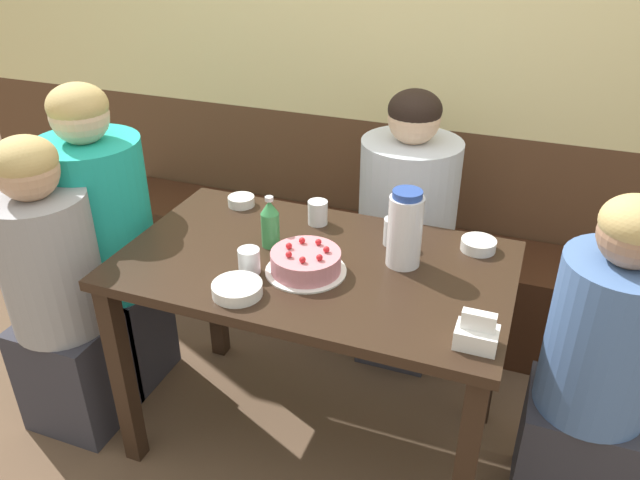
% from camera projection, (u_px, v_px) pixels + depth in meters
% --- Properties ---
extents(ground_plane, '(12.00, 12.00, 0.00)m').
position_uv_depth(ground_plane, '(315.00, 435.00, 2.39)').
color(ground_plane, brown).
extents(back_wall, '(4.80, 0.04, 2.50)m').
position_uv_depth(back_wall, '(403.00, 45.00, 2.63)').
color(back_wall, brown).
rests_on(back_wall, ground_plane).
extents(bench_seat, '(2.78, 0.38, 0.45)m').
position_uv_depth(bench_seat, '(378.00, 276.00, 2.95)').
color(bench_seat, '#381E11').
rests_on(bench_seat, ground_plane).
extents(dining_table, '(1.26, 0.74, 0.78)m').
position_uv_depth(dining_table, '(314.00, 290.00, 2.06)').
color(dining_table, black).
rests_on(dining_table, ground_plane).
extents(birthday_cake, '(0.26, 0.26, 0.09)m').
position_uv_depth(birthday_cake, '(307.00, 262.00, 1.93)').
color(birthday_cake, white).
rests_on(birthday_cake, dining_table).
extents(water_pitcher, '(0.11, 0.11, 0.25)m').
position_uv_depth(water_pitcher, '(405.00, 229.00, 1.93)').
color(water_pitcher, white).
rests_on(water_pitcher, dining_table).
extents(soju_bottle, '(0.06, 0.06, 0.18)m').
position_uv_depth(soju_bottle, '(270.00, 223.00, 2.05)').
color(soju_bottle, '#388E4C').
rests_on(soju_bottle, dining_table).
extents(napkin_holder, '(0.11, 0.08, 0.11)m').
position_uv_depth(napkin_holder, '(477.00, 334.00, 1.61)').
color(napkin_holder, white).
rests_on(napkin_holder, dining_table).
extents(bowl_soup_white, '(0.10, 0.10, 0.04)m').
position_uv_depth(bowl_soup_white, '(241.00, 201.00, 2.35)').
color(bowl_soup_white, white).
rests_on(bowl_soup_white, dining_table).
extents(bowl_rice_small, '(0.12, 0.12, 0.04)m').
position_uv_depth(bowl_rice_small, '(478.00, 245.00, 2.06)').
color(bowl_rice_small, white).
rests_on(bowl_rice_small, dining_table).
extents(bowl_side_dish, '(0.15, 0.15, 0.04)m').
position_uv_depth(bowl_side_dish, '(237.00, 289.00, 1.83)').
color(bowl_side_dish, white).
rests_on(bowl_side_dish, dining_table).
extents(glass_water_tall, '(0.07, 0.07, 0.09)m').
position_uv_depth(glass_water_tall, '(318.00, 212.00, 2.21)').
color(glass_water_tall, silver).
rests_on(glass_water_tall, dining_table).
extents(glass_tumbler_short, '(0.07, 0.07, 0.08)m').
position_uv_depth(glass_tumbler_short, '(249.00, 261.00, 1.93)').
color(glass_tumbler_short, silver).
rests_on(glass_tumbler_short, dining_table).
extents(glass_shot_small, '(0.07, 0.07, 0.09)m').
position_uv_depth(glass_shot_small, '(393.00, 232.00, 2.08)').
color(glass_shot_small, silver).
rests_on(glass_shot_small, dining_table).
extents(person_teal_shirt, '(0.34, 0.33, 1.16)m').
position_uv_depth(person_teal_shirt, '(58.00, 298.00, 2.21)').
color(person_teal_shirt, '#33333D').
rests_on(person_teal_shirt, ground_plane).
extents(person_pale_blue_shirt, '(0.39, 0.39, 1.19)m').
position_uv_depth(person_pale_blue_shirt, '(406.00, 232.00, 2.56)').
color(person_pale_blue_shirt, '#33333D').
rests_on(person_pale_blue_shirt, ground_plane).
extents(person_grey_tee, '(0.34, 0.33, 1.15)m').
position_uv_depth(person_grey_tee, '(594.00, 380.00, 1.86)').
color(person_grey_tee, '#33333D').
rests_on(person_grey_tee, ground_plane).
extents(person_dark_striped, '(0.38, 0.38, 1.26)m').
position_uv_depth(person_dark_striped, '(104.00, 244.00, 2.40)').
color(person_dark_striped, '#33333D').
rests_on(person_dark_striped, ground_plane).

